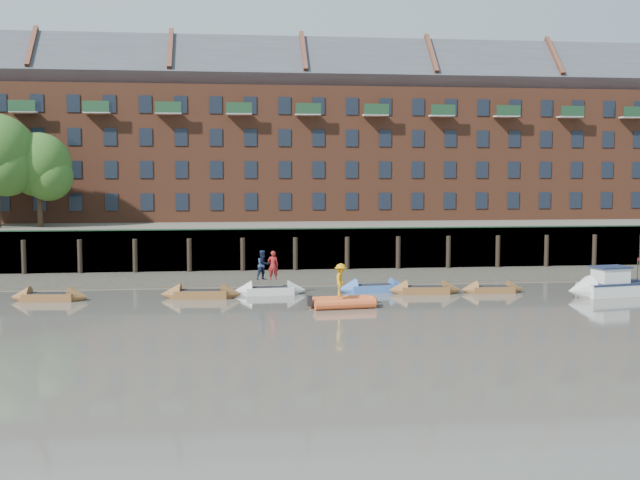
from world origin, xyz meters
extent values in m
plane|color=#605C53|center=(0.00, 0.00, 0.00)|extent=(220.00, 220.00, 0.00)
cube|color=#3D382F|center=(0.00, 18.00, 0.00)|extent=(110.00, 8.00, 0.50)
cube|color=#4C4336|center=(0.00, 14.60, 0.00)|extent=(110.00, 1.60, 0.10)
cube|color=#2D2A26|center=(0.00, 22.40, 1.60)|extent=(110.00, 0.80, 3.20)
cylinder|color=black|center=(-22.00, 21.75, 1.30)|extent=(0.36, 0.36, 2.60)
cylinder|color=black|center=(-18.00, 21.75, 1.30)|extent=(0.36, 0.36, 2.60)
cylinder|color=black|center=(-14.00, 21.75, 1.30)|extent=(0.36, 0.36, 2.60)
cylinder|color=black|center=(-10.00, 21.75, 1.30)|extent=(0.36, 0.36, 2.60)
cylinder|color=black|center=(-6.00, 21.75, 1.30)|extent=(0.36, 0.36, 2.60)
cylinder|color=black|center=(-2.00, 21.75, 1.30)|extent=(0.36, 0.36, 2.60)
cylinder|color=black|center=(2.00, 21.75, 1.30)|extent=(0.36, 0.36, 2.60)
cylinder|color=black|center=(6.00, 21.75, 1.30)|extent=(0.36, 0.36, 2.60)
cylinder|color=black|center=(10.00, 21.75, 1.30)|extent=(0.36, 0.36, 2.60)
cylinder|color=black|center=(14.00, 21.75, 1.30)|extent=(0.36, 0.36, 2.60)
cylinder|color=black|center=(18.00, 21.75, 1.30)|extent=(0.36, 0.36, 2.60)
cylinder|color=black|center=(22.00, 21.75, 1.30)|extent=(0.36, 0.36, 2.60)
cube|color=#264C2D|center=(0.00, 22.10, 3.25)|extent=(110.00, 0.06, 0.10)
cube|color=#5E594D|center=(0.00, 36.00, 1.60)|extent=(110.00, 28.00, 3.20)
cube|color=brown|center=(0.00, 37.00, 9.20)|extent=(80.00, 10.00, 12.00)
cube|color=#42444C|center=(0.00, 37.00, 16.40)|extent=(80.60, 15.56, 15.56)
cube|color=black|center=(-26.00, 31.98, 5.00)|extent=(1.10, 0.12, 1.50)
cube|color=black|center=(-23.00, 31.98, 5.00)|extent=(1.10, 0.12, 1.50)
cube|color=black|center=(-20.00, 31.98, 5.00)|extent=(1.10, 0.12, 1.50)
cube|color=black|center=(-17.00, 31.98, 5.00)|extent=(1.10, 0.12, 1.50)
cube|color=black|center=(-14.00, 31.98, 5.00)|extent=(1.10, 0.12, 1.50)
cube|color=black|center=(-11.00, 31.98, 5.00)|extent=(1.10, 0.12, 1.50)
cube|color=black|center=(-8.00, 31.98, 5.00)|extent=(1.10, 0.12, 1.50)
cube|color=black|center=(-5.00, 31.98, 5.00)|extent=(1.10, 0.12, 1.50)
cube|color=black|center=(-2.00, 31.98, 5.00)|extent=(1.10, 0.12, 1.50)
cube|color=black|center=(1.00, 31.98, 5.00)|extent=(1.10, 0.12, 1.50)
cube|color=black|center=(4.00, 31.98, 5.00)|extent=(1.10, 0.12, 1.50)
cube|color=black|center=(7.00, 31.98, 5.00)|extent=(1.10, 0.12, 1.50)
cube|color=black|center=(10.00, 31.98, 5.00)|extent=(1.10, 0.12, 1.50)
cube|color=black|center=(13.00, 31.98, 5.00)|extent=(1.10, 0.12, 1.50)
cube|color=black|center=(16.00, 31.98, 5.00)|extent=(1.10, 0.12, 1.50)
cube|color=black|center=(19.00, 31.98, 5.00)|extent=(1.10, 0.12, 1.50)
cube|color=black|center=(22.00, 31.98, 5.00)|extent=(1.10, 0.12, 1.50)
cube|color=black|center=(25.00, 31.98, 5.00)|extent=(1.10, 0.12, 1.50)
cube|color=black|center=(28.00, 31.98, 5.00)|extent=(1.10, 0.12, 1.50)
cube|color=black|center=(31.00, 31.98, 5.00)|extent=(1.10, 0.12, 1.50)
cube|color=black|center=(-26.00, 31.98, 7.80)|extent=(1.10, 0.12, 1.50)
cube|color=black|center=(-23.00, 31.98, 7.80)|extent=(1.10, 0.12, 1.50)
cube|color=black|center=(-20.00, 31.98, 7.80)|extent=(1.10, 0.12, 1.50)
cube|color=black|center=(-17.00, 31.98, 7.80)|extent=(1.10, 0.12, 1.50)
cube|color=black|center=(-14.00, 31.98, 7.80)|extent=(1.10, 0.12, 1.50)
cube|color=black|center=(-11.00, 31.98, 7.80)|extent=(1.10, 0.12, 1.50)
cube|color=black|center=(-8.00, 31.98, 7.80)|extent=(1.10, 0.12, 1.50)
cube|color=black|center=(-5.00, 31.98, 7.80)|extent=(1.10, 0.12, 1.50)
cube|color=black|center=(-2.00, 31.98, 7.80)|extent=(1.10, 0.12, 1.50)
cube|color=black|center=(1.00, 31.98, 7.80)|extent=(1.10, 0.12, 1.50)
cube|color=black|center=(4.00, 31.98, 7.80)|extent=(1.10, 0.12, 1.50)
cube|color=black|center=(7.00, 31.98, 7.80)|extent=(1.10, 0.12, 1.50)
cube|color=black|center=(10.00, 31.98, 7.80)|extent=(1.10, 0.12, 1.50)
cube|color=black|center=(13.00, 31.98, 7.80)|extent=(1.10, 0.12, 1.50)
cube|color=black|center=(16.00, 31.98, 7.80)|extent=(1.10, 0.12, 1.50)
cube|color=black|center=(19.00, 31.98, 7.80)|extent=(1.10, 0.12, 1.50)
cube|color=black|center=(22.00, 31.98, 7.80)|extent=(1.10, 0.12, 1.50)
cube|color=black|center=(25.00, 31.98, 7.80)|extent=(1.10, 0.12, 1.50)
cube|color=black|center=(28.00, 31.98, 7.80)|extent=(1.10, 0.12, 1.50)
cube|color=black|center=(31.00, 31.98, 7.80)|extent=(1.10, 0.12, 1.50)
cube|color=black|center=(-26.00, 31.98, 10.60)|extent=(1.10, 0.12, 1.50)
cube|color=black|center=(-23.00, 31.98, 10.60)|extent=(1.10, 0.12, 1.50)
cube|color=black|center=(-20.00, 31.98, 10.60)|extent=(1.10, 0.12, 1.50)
cube|color=black|center=(-17.00, 31.98, 10.60)|extent=(1.10, 0.12, 1.50)
cube|color=black|center=(-14.00, 31.98, 10.60)|extent=(1.10, 0.12, 1.50)
cube|color=black|center=(-11.00, 31.98, 10.60)|extent=(1.10, 0.12, 1.50)
cube|color=black|center=(-8.00, 31.98, 10.60)|extent=(1.10, 0.12, 1.50)
cube|color=black|center=(-5.00, 31.98, 10.60)|extent=(1.10, 0.12, 1.50)
cube|color=black|center=(-2.00, 31.98, 10.60)|extent=(1.10, 0.12, 1.50)
cube|color=black|center=(1.00, 31.98, 10.60)|extent=(1.10, 0.12, 1.50)
cube|color=black|center=(4.00, 31.98, 10.60)|extent=(1.10, 0.12, 1.50)
cube|color=black|center=(7.00, 31.98, 10.60)|extent=(1.10, 0.12, 1.50)
cube|color=black|center=(10.00, 31.98, 10.60)|extent=(1.10, 0.12, 1.50)
cube|color=black|center=(13.00, 31.98, 10.60)|extent=(1.10, 0.12, 1.50)
cube|color=black|center=(16.00, 31.98, 10.60)|extent=(1.10, 0.12, 1.50)
cube|color=black|center=(19.00, 31.98, 10.60)|extent=(1.10, 0.12, 1.50)
cube|color=black|center=(22.00, 31.98, 10.60)|extent=(1.10, 0.12, 1.50)
cube|color=black|center=(25.00, 31.98, 10.60)|extent=(1.10, 0.12, 1.50)
cube|color=black|center=(28.00, 31.98, 10.60)|extent=(1.10, 0.12, 1.50)
cube|color=black|center=(31.00, 31.98, 10.60)|extent=(1.10, 0.12, 1.50)
cube|color=black|center=(-26.00, 31.98, 13.40)|extent=(1.10, 0.12, 1.50)
cube|color=black|center=(-23.00, 31.98, 13.40)|extent=(1.10, 0.12, 1.50)
cube|color=black|center=(-20.00, 31.98, 13.40)|extent=(1.10, 0.12, 1.50)
cube|color=black|center=(-17.00, 31.98, 13.40)|extent=(1.10, 0.12, 1.50)
cube|color=black|center=(-14.00, 31.98, 13.40)|extent=(1.10, 0.12, 1.50)
cube|color=black|center=(-11.00, 31.98, 13.40)|extent=(1.10, 0.12, 1.50)
cube|color=black|center=(-8.00, 31.98, 13.40)|extent=(1.10, 0.12, 1.50)
cube|color=black|center=(-5.00, 31.98, 13.40)|extent=(1.10, 0.12, 1.50)
cube|color=black|center=(-2.00, 31.98, 13.40)|extent=(1.10, 0.12, 1.50)
cube|color=black|center=(1.00, 31.98, 13.40)|extent=(1.10, 0.12, 1.50)
cube|color=black|center=(4.00, 31.98, 13.40)|extent=(1.10, 0.12, 1.50)
cube|color=black|center=(7.00, 31.98, 13.40)|extent=(1.10, 0.12, 1.50)
cube|color=black|center=(10.00, 31.98, 13.40)|extent=(1.10, 0.12, 1.50)
cube|color=black|center=(13.00, 31.98, 13.40)|extent=(1.10, 0.12, 1.50)
cube|color=black|center=(16.00, 31.98, 13.40)|extent=(1.10, 0.12, 1.50)
cube|color=black|center=(19.00, 31.98, 13.40)|extent=(1.10, 0.12, 1.50)
cube|color=black|center=(22.00, 31.98, 13.40)|extent=(1.10, 0.12, 1.50)
cube|color=black|center=(25.00, 31.98, 13.40)|extent=(1.10, 0.12, 1.50)
cube|color=black|center=(28.00, 31.98, 13.40)|extent=(1.10, 0.12, 1.50)
cube|color=black|center=(31.00, 31.98, 13.40)|extent=(1.10, 0.12, 1.50)
cylinder|color=#3A281C|center=(-22.00, 27.50, 5.20)|extent=(0.44, 0.44, 4.00)
sphere|color=#386722|center=(-22.00, 27.50, 8.16)|extent=(5.12, 5.12, 5.12)
cube|color=brown|center=(-17.64, 9.32, 0.23)|extent=(3.03, 1.61, 0.45)
cone|color=brown|center=(-15.95, 9.15, 0.23)|extent=(1.26, 1.42, 1.31)
cone|color=brown|center=(-19.33, 9.50, 0.23)|extent=(1.26, 1.42, 1.31)
cube|color=black|center=(-17.64, 9.32, 0.43)|extent=(2.51, 1.23, 0.06)
cube|color=brown|center=(-8.81, 9.28, 0.24)|extent=(3.21, 1.64, 0.49)
cone|color=brown|center=(-7.00, 9.14, 0.24)|extent=(1.32, 1.49, 1.41)
cone|color=brown|center=(-10.62, 9.42, 0.24)|extent=(1.32, 1.49, 1.41)
cube|color=black|center=(-8.81, 9.28, 0.47)|extent=(2.67, 1.25, 0.06)
cube|color=silver|center=(-4.64, 10.30, 0.23)|extent=(2.97, 1.45, 0.45)
cone|color=silver|center=(-2.94, 10.38, 0.23)|extent=(1.19, 1.36, 1.31)
cone|color=silver|center=(-6.33, 10.23, 0.23)|extent=(1.19, 1.36, 1.31)
cube|color=black|center=(-4.64, 10.30, 0.43)|extent=(2.47, 1.10, 0.06)
cube|color=#3C6BBF|center=(1.93, 10.50, 0.23)|extent=(3.12, 1.67, 0.47)
cone|color=#3C6BBF|center=(3.66, 10.69, 0.23)|extent=(1.30, 1.47, 1.35)
cone|color=#3C6BBF|center=(0.20, 10.31, 0.23)|extent=(1.30, 1.47, 1.35)
cube|color=black|center=(1.93, 10.50, 0.45)|extent=(2.59, 1.28, 0.06)
cube|color=brown|center=(4.97, 9.45, 0.23)|extent=(3.01, 1.53, 0.46)
cone|color=brown|center=(6.67, 9.32, 0.23)|extent=(1.23, 1.40, 1.32)
cone|color=brown|center=(3.27, 9.58, 0.23)|extent=(1.23, 1.40, 1.32)
cube|color=black|center=(4.97, 9.45, 0.44)|extent=(2.50, 1.17, 0.06)
cube|color=brown|center=(9.29, 9.32, 0.20)|extent=(2.63, 1.26, 0.40)
cone|color=brown|center=(10.80, 9.27, 0.20)|extent=(1.05, 1.20, 1.17)
cone|color=brown|center=(7.78, 9.37, 0.20)|extent=(1.05, 1.20, 1.17)
cube|color=black|center=(9.29, 9.32, 0.38)|extent=(2.19, 0.95, 0.06)
cylinder|color=#E95B29|center=(-0.96, 5.53, 0.28)|extent=(3.47, 0.98, 0.57)
cylinder|color=#E95B29|center=(-0.81, 4.34, 0.28)|extent=(3.47, 0.98, 0.57)
sphere|color=#E95B29|center=(0.82, 5.15, 0.28)|extent=(0.65, 0.65, 0.65)
cube|color=black|center=(-0.88, 4.94, 0.28)|extent=(2.96, 1.32, 0.20)
cube|color=silver|center=(16.41, 7.37, 0.41)|extent=(4.69, 2.61, 0.81)
cone|color=silver|center=(13.86, 6.88, 0.41)|extent=(1.83, 2.06, 1.80)
cube|color=#19233F|center=(16.41, 7.37, 0.75)|extent=(4.70, 2.65, 0.12)
cube|color=silver|center=(16.06, 7.30, 1.26)|extent=(2.11, 1.69, 0.90)
cube|color=#19233F|center=(16.06, 7.30, 1.76)|extent=(2.41, 1.92, 0.09)
imported|color=maroon|center=(-4.42, 10.27, 1.80)|extent=(0.69, 0.48, 1.82)
imported|color=#19233F|center=(-5.03, 10.40, 1.81)|extent=(1.13, 1.05, 1.85)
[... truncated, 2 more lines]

